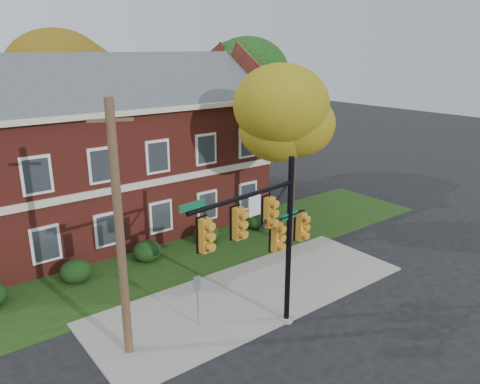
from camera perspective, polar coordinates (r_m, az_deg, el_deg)
ground at (r=19.64m, az=3.43°, el=-13.50°), size 120.00×120.00×0.00m
sidewalk at (r=20.28m, az=1.54°, el=-12.28°), size 14.00×5.00×0.08m
grass_strip at (r=23.93m, az=-6.13°, el=-7.59°), size 30.00×6.00×0.04m
apartment_building at (r=26.73m, az=-16.96°, el=5.61°), size 18.80×8.80×9.74m
hedge_left at (r=22.28m, az=-19.40°, el=-9.08°), size 1.40×1.26×1.05m
hedge_center at (r=23.42m, az=-11.27°, el=-7.06°), size 1.40×1.26×1.05m
hedge_right at (r=25.01m, az=-4.09°, el=-5.15°), size 1.40×1.26×1.05m
hedge_far_right at (r=26.96m, az=2.11°, el=-3.42°), size 1.40×1.26×1.05m
tree_near_right at (r=23.53m, az=7.18°, el=8.89°), size 4.50×4.25×8.58m
tree_right_rear at (r=32.75m, az=1.18°, el=13.89°), size 6.30×5.95×10.62m
tree_far_rear at (r=34.11m, az=-20.36°, el=14.21°), size 6.84×6.46×11.52m
traffic_signal at (r=16.02m, az=3.42°, el=-4.88°), size 5.76×0.93×6.46m
utility_pole at (r=15.28m, az=-14.45°, el=-4.98°), size 1.30×0.55×8.66m
sign_post at (r=17.61m, az=-5.22°, el=-12.14°), size 0.30×0.06×2.08m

